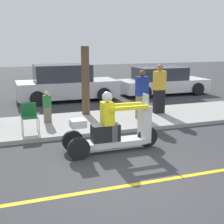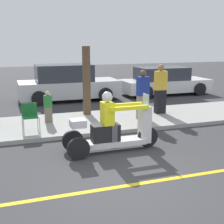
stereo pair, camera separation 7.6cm
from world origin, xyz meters
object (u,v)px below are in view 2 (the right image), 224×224
folding_chair_curbside (30,114)px  tree_trunk (87,81)px  spectator_mid_group (160,90)px  parked_car_lot_center (164,82)px  spectator_near_curb (48,107)px  spectator_far_back (143,96)px  parked_car_lot_right (68,84)px  motorcycle_trike (113,130)px

folding_chair_curbside → tree_trunk: tree_trunk is taller
folding_chair_curbside → tree_trunk: bearing=37.4°
spectator_mid_group → parked_car_lot_center: size_ratio=0.39×
spectator_near_curb → tree_trunk: bearing=27.3°
spectator_mid_group → tree_trunk: 2.67m
spectator_far_back → parked_car_lot_right: bearing=108.6°
parked_car_lot_center → parked_car_lot_right: 4.99m
spectator_mid_group → spectator_near_curb: 4.04m
spectator_far_back → tree_trunk: bearing=141.0°
folding_chair_curbside → spectator_near_curb: bearing=53.4°
motorcycle_trike → parked_car_lot_center: (5.25, 7.15, 0.13)m
spectator_mid_group → parked_car_lot_right: bearing=121.5°
spectator_far_back → spectator_mid_group: (0.96, 0.59, 0.06)m
spectator_far_back → motorcycle_trike: bearing=-128.6°
spectator_far_back → spectator_near_curb: spectator_far_back is taller
spectator_far_back → spectator_mid_group: size_ratio=0.93×
motorcycle_trike → spectator_mid_group: size_ratio=1.38×
parked_car_lot_center → tree_trunk: (-4.97, -3.52, 0.65)m
spectator_near_curb → tree_trunk: 1.80m
parked_car_lot_center → tree_trunk: bearing=-144.7°
spectator_mid_group → parked_car_lot_center: (2.42, 4.21, -0.30)m
spectator_mid_group → parked_car_lot_right: spectator_mid_group is taller
spectator_far_back → tree_trunk: (-1.59, 1.29, 0.41)m
spectator_near_curb → parked_car_lot_center: 7.73m
motorcycle_trike → spectator_near_curb: (-1.19, 2.88, 0.08)m
spectator_far_back → parked_car_lot_center: spectator_far_back is taller
motorcycle_trike → spectator_mid_group: (2.83, 2.94, 0.43)m
spectator_far_back → folding_chair_curbside: bearing=-175.1°
spectator_mid_group → parked_car_lot_right: (-2.57, 4.19, -0.20)m
motorcycle_trike → spectator_far_back: (1.87, 2.35, 0.37)m
tree_trunk → spectator_mid_group: bearing=-15.3°
motorcycle_trike → spectator_far_back: 3.03m
motorcycle_trike → parked_car_lot_center: size_ratio=0.54×
spectator_far_back → parked_car_lot_right: size_ratio=0.36×
motorcycle_trike → folding_chair_curbside: (-1.82, 2.03, 0.09)m
parked_car_lot_right → spectator_far_back: bearing=-71.4°
tree_trunk → motorcycle_trike: bearing=-94.4°
spectator_far_back → folding_chair_curbside: spectator_far_back is taller
spectator_mid_group → parked_car_lot_center: spectator_mid_group is taller
spectator_near_curb → tree_trunk: tree_trunk is taller
spectator_near_curb → folding_chair_curbside: spectator_near_curb is taller
spectator_far_back → spectator_mid_group: spectator_mid_group is taller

